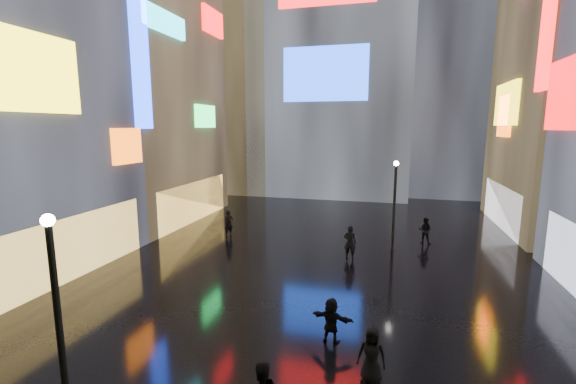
% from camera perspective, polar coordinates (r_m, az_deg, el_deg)
% --- Properties ---
extents(ground, '(140.00, 140.00, 0.00)m').
position_cam_1_polar(ground, '(21.44, 5.56, -9.77)').
color(ground, black).
rests_on(ground, ground).
extents(building_left_far, '(10.28, 12.00, 22.00)m').
position_cam_1_polar(building_left_far, '(32.51, -22.29, 15.78)').
color(building_left_far, black).
rests_on(building_left_far, ground).
extents(tower_flank_right, '(12.00, 12.00, 34.00)m').
position_cam_1_polar(tower_flank_right, '(47.39, 23.14, 20.94)').
color(tower_flank_right, black).
rests_on(tower_flank_right, ground).
extents(tower_flank_left, '(10.00, 10.00, 26.00)m').
position_cam_1_polar(tower_flank_left, '(45.74, -7.70, 16.94)').
color(tower_flank_left, black).
rests_on(tower_flank_left, ground).
extents(lamp_near, '(0.30, 0.30, 5.20)m').
position_cam_1_polar(lamp_near, '(10.73, -31.01, -14.61)').
color(lamp_near, black).
rests_on(lamp_near, ground).
extents(lamp_far, '(0.30, 0.30, 5.20)m').
position_cam_1_polar(lamp_far, '(23.01, 15.51, -1.14)').
color(lamp_far, black).
rests_on(lamp_far, ground).
extents(pedestrian_4, '(0.84, 0.59, 1.63)m').
position_cam_1_polar(pedestrian_4, '(11.89, 12.29, -22.52)').
color(pedestrian_4, black).
rests_on(pedestrian_4, ground).
extents(pedestrian_5, '(1.49, 0.71, 1.54)m').
position_cam_1_polar(pedestrian_5, '(13.50, 6.42, -18.39)').
color(pedestrian_5, black).
rests_on(pedestrian_5, ground).
extents(pedestrian_6, '(0.71, 0.76, 1.73)m').
position_cam_1_polar(pedestrian_6, '(25.55, -8.76, -4.62)').
color(pedestrian_6, black).
rests_on(pedestrian_6, ground).
extents(pedestrian_7, '(0.90, 0.77, 1.62)m').
position_cam_1_polar(pedestrian_7, '(25.22, 19.62, -5.39)').
color(pedestrian_7, black).
rests_on(pedestrian_7, ground).
extents(umbrella_2, '(1.28, 1.28, 0.87)m').
position_cam_1_polar(umbrella_2, '(11.28, 12.53, -17.12)').
color(umbrella_2, black).
rests_on(umbrella_2, pedestrian_4).
extents(pedestrian_8, '(0.71, 0.50, 1.84)m').
position_cam_1_polar(pedestrian_8, '(21.29, 9.16, -7.38)').
color(pedestrian_8, black).
rests_on(pedestrian_8, ground).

